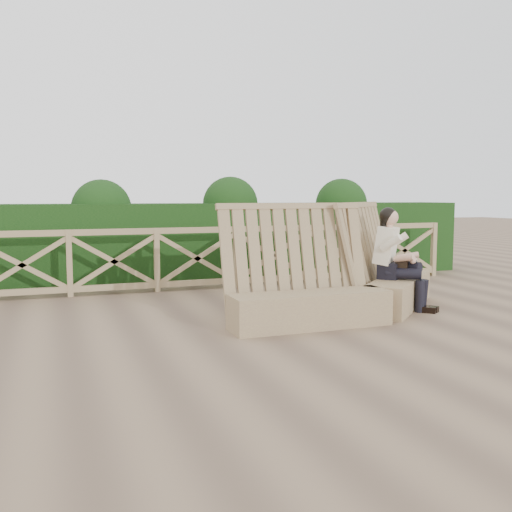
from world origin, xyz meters
name	(u,v)px	position (x,y,z in m)	size (l,w,h in m)	color
ground	(270,334)	(0.00, 0.00, 0.00)	(60.00, 60.00, 0.00)	brown
bench	(354,287)	(1.47, 0.60, 0.39)	(3.74, 2.04, 1.58)	#7E6248
woman	(395,256)	(2.27, 0.81, 0.78)	(0.83, 0.90, 1.48)	black
guardrail	(197,258)	(0.00, 3.50, 0.55)	(10.10, 0.09, 1.10)	#8E7A53
hedge	(182,242)	(0.00, 4.70, 0.75)	(12.00, 1.20, 1.50)	black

